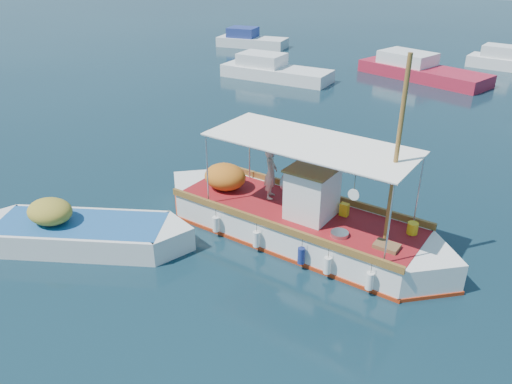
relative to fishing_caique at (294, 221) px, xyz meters
The scene contains 7 objects.
ground 0.85m from the fishing_caique, 114.58° to the right, with size 160.00×160.00×0.00m, color black.
fishing_caique is the anchor object (origin of this frame).
dinghy 6.56m from the fishing_caique, 146.22° to the right, with size 6.35×3.85×1.70m.
bg_boat_nw 20.08m from the fishing_caique, 119.48° to the left, with size 7.42×2.42×1.80m.
bg_boat_n 22.51m from the fishing_caique, 93.49° to the left, with size 9.11×5.46×1.80m.
bg_boat_far_w 31.53m from the fishing_caique, 122.46° to the left, with size 6.24×3.12×1.80m.
bg_boat_far_n 28.55m from the fishing_caique, 82.67° to the left, with size 6.07×2.78×1.80m.
Camera 1 is at (5.82, -11.70, 8.33)m, focal length 35.00 mm.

